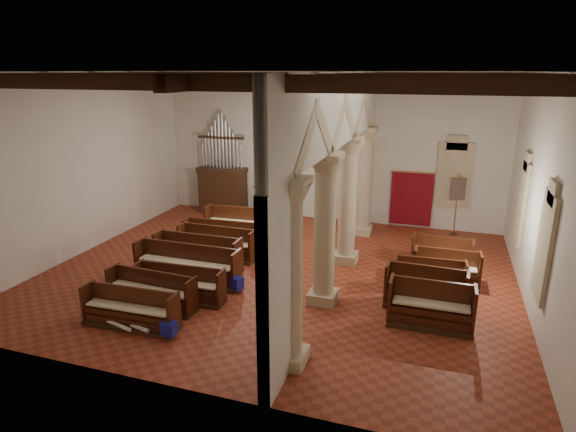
# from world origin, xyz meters

# --- Properties ---
(floor) EXTENTS (14.00, 14.00, 0.00)m
(floor) POSITION_xyz_m (0.00, 0.00, 0.00)
(floor) COLOR maroon
(floor) RESTS_ON ground
(ceiling) EXTENTS (14.00, 14.00, 0.00)m
(ceiling) POSITION_xyz_m (0.00, 0.00, 6.00)
(ceiling) COLOR #331F11
(ceiling) RESTS_ON wall_back
(wall_back) EXTENTS (14.00, 0.02, 6.00)m
(wall_back) POSITION_xyz_m (0.00, 6.00, 3.00)
(wall_back) COLOR beige
(wall_back) RESTS_ON floor
(wall_front) EXTENTS (14.00, 0.02, 6.00)m
(wall_front) POSITION_xyz_m (0.00, -6.00, 3.00)
(wall_front) COLOR beige
(wall_front) RESTS_ON floor
(wall_left) EXTENTS (0.02, 12.00, 6.00)m
(wall_left) POSITION_xyz_m (-7.00, 0.00, 3.00)
(wall_left) COLOR beige
(wall_left) RESTS_ON floor
(wall_right) EXTENTS (0.02, 12.00, 6.00)m
(wall_right) POSITION_xyz_m (7.00, 0.00, 3.00)
(wall_right) COLOR beige
(wall_right) RESTS_ON floor
(ceiling_beams) EXTENTS (13.80, 11.80, 0.30)m
(ceiling_beams) POSITION_xyz_m (0.00, 0.00, 5.82)
(ceiling_beams) COLOR #3A1E12
(ceiling_beams) RESTS_ON wall_back
(arcade) EXTENTS (0.90, 11.90, 6.00)m
(arcade) POSITION_xyz_m (1.80, 0.00, 3.56)
(arcade) COLOR tan
(arcade) RESTS_ON floor
(window_right_a) EXTENTS (0.03, 1.00, 2.20)m
(window_right_a) POSITION_xyz_m (6.98, -1.50, 2.20)
(window_right_a) COLOR #367A57
(window_right_a) RESTS_ON wall_right
(window_right_b) EXTENTS (0.03, 1.00, 2.20)m
(window_right_b) POSITION_xyz_m (6.98, 2.50, 2.20)
(window_right_b) COLOR #367A57
(window_right_b) RESTS_ON wall_right
(window_back) EXTENTS (1.00, 0.03, 2.20)m
(window_back) POSITION_xyz_m (5.00, 5.98, 2.20)
(window_back) COLOR #367A57
(window_back) RESTS_ON wall_back
(pipe_organ) EXTENTS (2.10, 0.85, 4.40)m
(pipe_organ) POSITION_xyz_m (-4.50, 5.50, 1.37)
(pipe_organ) COLOR #3A1E12
(pipe_organ) RESTS_ON floor
(lectern) EXTENTS (0.56, 0.56, 1.38)m
(lectern) POSITION_xyz_m (-2.68, 5.49, 0.57)
(lectern) COLOR #351D11
(lectern) RESTS_ON floor
(dossal_curtain) EXTENTS (1.80, 0.07, 2.17)m
(dossal_curtain) POSITION_xyz_m (3.50, 5.92, 1.17)
(dossal_curtain) COLOR maroon
(dossal_curtain) RESTS_ON floor
(processional_banner) EXTENTS (0.52, 0.66, 2.38)m
(processional_banner) POSITION_xyz_m (5.20, 5.49, 0.80)
(processional_banner) COLOR #3A1E12
(processional_banner) RESTS_ON floor
(hymnal_box_a) EXTENTS (0.33, 0.27, 0.33)m
(hymnal_box_a) POSITION_xyz_m (-1.17, -4.45, 0.26)
(hymnal_box_a) COLOR navy
(hymnal_box_a) RESTS_ON floor
(hymnal_box_b) EXTENTS (0.44, 0.40, 0.36)m
(hymnal_box_b) POSITION_xyz_m (-0.69, -1.68, 0.28)
(hymnal_box_b) COLOR navy
(hymnal_box_b) RESTS_ON floor
(hymnal_box_c) EXTENTS (0.39, 0.33, 0.36)m
(hymnal_box_c) POSITION_xyz_m (-1.76, -0.90, 0.28)
(hymnal_box_c) COLOR #151795
(hymnal_box_c) RESTS_ON floor
(tube_heater_a) EXTENTS (0.91, 0.32, 0.09)m
(tube_heater_a) POSITION_xyz_m (-2.54, -4.53, 0.16)
(tube_heater_a) COLOR white
(tube_heater_a) RESTS_ON floor
(tube_heater_b) EXTENTS (0.96, 0.30, 0.10)m
(tube_heater_b) POSITION_xyz_m (-2.13, -4.45, 0.16)
(tube_heater_b) COLOR silver
(tube_heater_b) RESTS_ON floor
(nave_pew_0) EXTENTS (2.47, 0.72, 0.98)m
(nave_pew_0) POSITION_xyz_m (-2.35, -4.24, 0.32)
(nave_pew_0) COLOR #3A1E12
(nave_pew_0) RESTS_ON floor
(nave_pew_1) EXTENTS (2.57, 0.79, 0.97)m
(nave_pew_1) POSITION_xyz_m (-2.45, -3.19, 0.32)
(nave_pew_1) COLOR #3A1E12
(nave_pew_1) RESTS_ON floor
(nave_pew_2) EXTENTS (2.57, 0.77, 0.97)m
(nave_pew_2) POSITION_xyz_m (-1.96, -2.60, 0.32)
(nave_pew_2) COLOR #3A1E12
(nave_pew_2) RESTS_ON floor
(nave_pew_3) EXTENTS (3.27, 0.76, 1.13)m
(nave_pew_3) POSITION_xyz_m (-2.35, -1.47, 0.37)
(nave_pew_3) COLOR #3A1E12
(nave_pew_3) RESTS_ON floor
(nave_pew_4) EXTENTS (2.83, 0.76, 1.13)m
(nave_pew_4) POSITION_xyz_m (-2.47, -0.61, 0.37)
(nave_pew_4) COLOR #3A1E12
(nave_pew_4) RESTS_ON floor
(nave_pew_5) EXTENTS (2.66, 0.72, 1.06)m
(nave_pew_5) POSITION_xyz_m (-2.37, 0.53, 0.35)
(nave_pew_5) COLOR #3A1E12
(nave_pew_5) RESTS_ON floor
(nave_pew_6) EXTENTS (3.09, 0.82, 1.01)m
(nave_pew_6) POSITION_xyz_m (-2.42, 1.35, 0.33)
(nave_pew_6) COLOR #3A1E12
(nave_pew_6) RESTS_ON floor
(nave_pew_7) EXTENTS (3.00, 0.92, 1.14)m
(nave_pew_7) POSITION_xyz_m (-2.30, 2.67, 0.38)
(nave_pew_7) COLOR #3A1E12
(nave_pew_7) RESTS_ON floor
(aisle_pew_0) EXTENTS (2.03, 0.77, 1.15)m
(aisle_pew_0) POSITION_xyz_m (4.60, -1.95, 0.39)
(aisle_pew_0) COLOR #3A1E12
(aisle_pew_0) RESTS_ON floor
(aisle_pew_1) EXTENTS (2.11, 0.83, 1.13)m
(aisle_pew_1) POSITION_xyz_m (4.43, -1.01, 0.38)
(aisle_pew_1) COLOR #3A1E12
(aisle_pew_1) RESTS_ON floor
(aisle_pew_2) EXTENTS (2.00, 0.76, 0.98)m
(aisle_pew_2) POSITION_xyz_m (4.49, -0.01, 0.33)
(aisle_pew_2) COLOR #3A1E12
(aisle_pew_2) RESTS_ON floor
(aisle_pew_3) EXTENTS (1.88, 0.76, 1.07)m
(aisle_pew_3) POSITION_xyz_m (4.94, 0.64, 0.36)
(aisle_pew_3) COLOR #3A1E12
(aisle_pew_3) RESTS_ON floor
(aisle_pew_4) EXTENTS (1.88, 0.82, 1.08)m
(aisle_pew_4) POSITION_xyz_m (4.79, 1.74, 0.37)
(aisle_pew_4) COLOR #3A1E12
(aisle_pew_4) RESTS_ON floor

